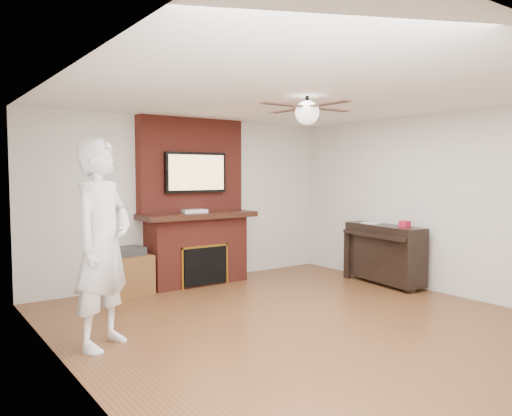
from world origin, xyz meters
TOP-DOWN VIEW (x-y plane):
  - room_shell at (0.00, 0.00)m, footprint 5.36×5.86m
  - fireplace at (0.00, 2.55)m, footprint 1.78×0.64m
  - tv at (0.00, 2.50)m, footprint 1.00×0.08m
  - ceiling_fan at (-0.00, 0.00)m, footprint 1.21×1.21m
  - person at (-2.06, 0.58)m, footprint 0.88×0.83m
  - side_table at (-1.10, 2.48)m, footprint 0.62×0.62m
  - piano at (2.28, 0.84)m, footprint 0.67×1.41m
  - cable_box at (-0.06, 2.45)m, footprint 0.39×0.25m
  - candle_orange at (-0.17, 2.29)m, footprint 0.07×0.07m
  - candle_green at (0.00, 2.38)m, footprint 0.07×0.07m
  - candle_cream at (0.12, 2.30)m, footprint 0.08×0.08m
  - candle_blue at (0.13, 2.37)m, footprint 0.07×0.07m

SIDE VIEW (x-z plane):
  - candle_blue at x=0.13m, z-range 0.00..0.08m
  - candle_green at x=0.00m, z-range 0.00..0.10m
  - candle_cream at x=0.12m, z-range 0.00..0.11m
  - candle_orange at x=-0.17m, z-range 0.00..0.11m
  - side_table at x=-1.10m, z-range -0.03..0.62m
  - piano at x=2.28m, z-range -0.01..0.97m
  - fireplace at x=0.00m, z-range -0.25..2.25m
  - person at x=-2.06m, z-range 0.00..2.00m
  - cable_box at x=-0.06m, z-range 1.08..1.13m
  - room_shell at x=0.00m, z-range -0.18..2.68m
  - tv at x=0.00m, z-range 1.38..1.98m
  - ceiling_fan at x=0.00m, z-range 2.18..2.49m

